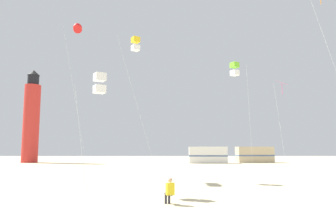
{
  "coord_description": "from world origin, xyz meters",
  "views": [
    {
      "loc": [
        0.87,
        -7.8,
        2.42
      ],
      "look_at": [
        1.13,
        13.85,
        4.97
      ],
      "focal_mm": 33.61,
      "sensor_mm": 36.0,
      "label": 1
    }
  ],
  "objects_px": {
    "kite_box_white": "(100,83)",
    "kite_box_gold": "(136,44)",
    "kite_flyer_standing": "(169,190)",
    "kite_tube_scarlet": "(77,29)",
    "rv_van_white": "(208,155)",
    "rv_van_tan": "(255,155)",
    "kite_diamond_rainbow": "(282,86)",
    "kite_box_lime": "(235,69)",
    "lighthouse_distant": "(31,119)"
  },
  "relations": [
    {
      "from": "kite_diamond_rainbow",
      "to": "rv_van_white",
      "type": "distance_m",
      "value": 25.14
    },
    {
      "from": "kite_box_white",
      "to": "rv_van_white",
      "type": "bearing_deg",
      "value": 73.06
    },
    {
      "from": "kite_diamond_rainbow",
      "to": "kite_box_gold",
      "type": "distance_m",
      "value": 14.9
    },
    {
      "from": "kite_flyer_standing",
      "to": "rv_van_white",
      "type": "relative_size",
      "value": 0.18
    },
    {
      "from": "kite_box_white",
      "to": "kite_box_gold",
      "type": "relative_size",
      "value": 0.57
    },
    {
      "from": "kite_diamond_rainbow",
      "to": "lighthouse_distant",
      "type": "relative_size",
      "value": 0.54
    },
    {
      "from": "kite_tube_scarlet",
      "to": "kite_box_white",
      "type": "bearing_deg",
      "value": -66.43
    },
    {
      "from": "kite_flyer_standing",
      "to": "kite_tube_scarlet",
      "type": "relative_size",
      "value": 0.09
    },
    {
      "from": "kite_box_white",
      "to": "kite_box_lime",
      "type": "bearing_deg",
      "value": 43.12
    },
    {
      "from": "kite_box_white",
      "to": "rv_van_white",
      "type": "height_order",
      "value": "kite_box_white"
    },
    {
      "from": "kite_flyer_standing",
      "to": "kite_box_white",
      "type": "relative_size",
      "value": 0.17
    },
    {
      "from": "kite_flyer_standing",
      "to": "kite_box_lime",
      "type": "xyz_separation_m",
      "value": [
        5.9,
        12.55,
        8.7
      ]
    },
    {
      "from": "kite_flyer_standing",
      "to": "kite_box_white",
      "type": "xyz_separation_m",
      "value": [
        -3.89,
        3.38,
        5.49
      ]
    },
    {
      "from": "kite_box_white",
      "to": "kite_box_gold",
      "type": "distance_m",
      "value": 9.75
    },
    {
      "from": "kite_tube_scarlet",
      "to": "rv_van_white",
      "type": "bearing_deg",
      "value": 61.22
    },
    {
      "from": "kite_flyer_standing",
      "to": "kite_box_gold",
      "type": "xyz_separation_m",
      "value": [
        -2.67,
        11.6,
        10.59
      ]
    },
    {
      "from": "kite_diamond_rainbow",
      "to": "rv_van_white",
      "type": "xyz_separation_m",
      "value": [
        -4.09,
        23.76,
        -7.13
      ]
    },
    {
      "from": "kite_flyer_standing",
      "to": "rv_van_tan",
      "type": "relative_size",
      "value": 0.18
    },
    {
      "from": "kite_box_white",
      "to": "lighthouse_distant",
      "type": "bearing_deg",
      "value": 117.4
    },
    {
      "from": "kite_box_white",
      "to": "rv_van_tan",
      "type": "xyz_separation_m",
      "value": [
        19.76,
        38.73,
        -4.72
      ]
    },
    {
      "from": "kite_box_gold",
      "to": "rv_van_white",
      "type": "height_order",
      "value": "kite_box_gold"
    },
    {
      "from": "kite_flyer_standing",
      "to": "kite_box_gold",
      "type": "bearing_deg",
      "value": -96.37
    },
    {
      "from": "kite_flyer_standing",
      "to": "kite_box_lime",
      "type": "height_order",
      "value": "kite_box_lime"
    },
    {
      "from": "kite_diamond_rainbow",
      "to": "kite_flyer_standing",
      "type": "bearing_deg",
      "value": -125.13
    },
    {
      "from": "kite_box_white",
      "to": "kite_flyer_standing",
      "type": "bearing_deg",
      "value": -40.97
    },
    {
      "from": "kite_tube_scarlet",
      "to": "lighthouse_distant",
      "type": "distance_m",
      "value": 34.67
    },
    {
      "from": "kite_box_white",
      "to": "kite_tube_scarlet",
      "type": "relative_size",
      "value": 0.49
    },
    {
      "from": "kite_flyer_standing",
      "to": "kite_tube_scarlet",
      "type": "height_order",
      "value": "kite_tube_scarlet"
    },
    {
      "from": "kite_box_white",
      "to": "kite_box_lime",
      "type": "height_order",
      "value": "kite_box_lime"
    },
    {
      "from": "kite_tube_scarlet",
      "to": "rv_van_tan",
      "type": "distance_m",
      "value": 39.68
    },
    {
      "from": "rv_van_white",
      "to": "rv_van_tan",
      "type": "xyz_separation_m",
      "value": [
        8.66,
        2.3,
        0.0
      ]
    },
    {
      "from": "rv_van_white",
      "to": "kite_box_white",
      "type": "bearing_deg",
      "value": -104.39
    },
    {
      "from": "kite_tube_scarlet",
      "to": "kite_box_gold",
      "type": "bearing_deg",
      "value": -9.06
    },
    {
      "from": "kite_flyer_standing",
      "to": "kite_tube_scarlet",
      "type": "bearing_deg",
      "value": -77.07
    },
    {
      "from": "rv_van_tan",
      "to": "kite_box_lime",
      "type": "bearing_deg",
      "value": -113.58
    },
    {
      "from": "rv_van_tan",
      "to": "kite_box_white",
      "type": "bearing_deg",
      "value": -121.97
    },
    {
      "from": "kite_diamond_rainbow",
      "to": "kite_box_white",
      "type": "relative_size",
      "value": 1.36
    },
    {
      "from": "kite_box_gold",
      "to": "lighthouse_distant",
      "type": "xyz_separation_m",
      "value": [
        -21.54,
        30.97,
        -3.37
      ]
    },
    {
      "from": "kite_tube_scarlet",
      "to": "rv_van_tan",
      "type": "relative_size",
      "value": 2.05
    },
    {
      "from": "kite_tube_scarlet",
      "to": "lighthouse_distant",
      "type": "height_order",
      "value": "lighthouse_distant"
    },
    {
      "from": "kite_box_lime",
      "to": "lighthouse_distant",
      "type": "bearing_deg",
      "value": 135.08
    },
    {
      "from": "kite_box_lime",
      "to": "lighthouse_distant",
      "type": "distance_m",
      "value": 42.54
    },
    {
      "from": "kite_box_gold",
      "to": "lighthouse_distant",
      "type": "distance_m",
      "value": 37.88
    },
    {
      "from": "kite_tube_scarlet",
      "to": "kite_box_lime",
      "type": "height_order",
      "value": "kite_tube_scarlet"
    },
    {
      "from": "rv_van_white",
      "to": "kite_tube_scarlet",
      "type": "bearing_deg",
      "value": -116.23
    },
    {
      "from": "kite_flyer_standing",
      "to": "lighthouse_distant",
      "type": "relative_size",
      "value": 0.07
    },
    {
      "from": "kite_flyer_standing",
      "to": "kite_box_gold",
      "type": "height_order",
      "value": "kite_box_gold"
    },
    {
      "from": "kite_box_lime",
      "to": "rv_van_white",
      "type": "height_order",
      "value": "kite_box_lime"
    },
    {
      "from": "kite_box_lime",
      "to": "rv_van_tan",
      "type": "xyz_separation_m",
      "value": [
        9.97,
        29.56,
        -7.92
      ]
    },
    {
      "from": "kite_diamond_rainbow",
      "to": "kite_box_white",
      "type": "distance_m",
      "value": 19.93
    }
  ]
}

